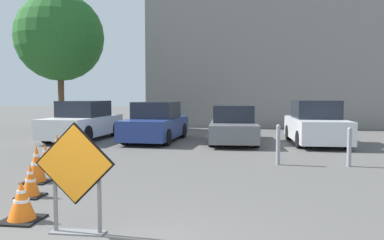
{
  "coord_description": "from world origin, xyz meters",
  "views": [
    {
      "loc": [
        1.67,
        -3.33,
        1.82
      ],
      "look_at": [
        -0.53,
        13.33,
        0.71
      ],
      "focal_mm": 35.0,
      "sensor_mm": 36.0,
      "label": 1
    }
  ],
  "objects_px": {
    "traffic_cone_fifth": "(57,147)",
    "bollard_second": "(349,146)",
    "traffic_cone_nearest": "(22,202)",
    "traffic_cone_second": "(31,181)",
    "parked_car_third": "(233,125)",
    "parked_car_fourth": "(315,124)",
    "road_closed_sign": "(75,173)",
    "traffic_cone_third": "(37,164)",
    "traffic_cone_fourth": "(45,158)",
    "parked_car_second": "(156,123)",
    "parked_car_nearest": "(84,122)",
    "bollard_nearest": "(278,144)"
  },
  "relations": [
    {
      "from": "traffic_cone_fifth",
      "to": "bollard_second",
      "type": "distance_m",
      "value": 7.85
    },
    {
      "from": "traffic_cone_nearest",
      "to": "bollard_second",
      "type": "xyz_separation_m",
      "value": [
        5.89,
        4.98,
        0.25
      ]
    },
    {
      "from": "traffic_cone_second",
      "to": "bollard_second",
      "type": "height_order",
      "value": "bollard_second"
    },
    {
      "from": "parked_car_third",
      "to": "parked_car_fourth",
      "type": "relative_size",
      "value": 1.09
    },
    {
      "from": "road_closed_sign",
      "to": "traffic_cone_fifth",
      "type": "distance_m",
      "value": 6.05
    },
    {
      "from": "traffic_cone_third",
      "to": "traffic_cone_fourth",
      "type": "height_order",
      "value": "traffic_cone_third"
    },
    {
      "from": "traffic_cone_second",
      "to": "parked_car_second",
      "type": "bearing_deg",
      "value": 87.51
    },
    {
      "from": "traffic_cone_nearest",
      "to": "parked_car_second",
      "type": "height_order",
      "value": "parked_car_second"
    },
    {
      "from": "traffic_cone_second",
      "to": "traffic_cone_third",
      "type": "height_order",
      "value": "traffic_cone_third"
    },
    {
      "from": "traffic_cone_fifth",
      "to": "bollard_second",
      "type": "xyz_separation_m",
      "value": [
        7.85,
        0.13,
        0.16
      ]
    },
    {
      "from": "parked_car_nearest",
      "to": "bollard_nearest",
      "type": "distance_m",
      "value": 8.77
    },
    {
      "from": "traffic_cone_fourth",
      "to": "parked_car_nearest",
      "type": "distance_m",
      "value": 6.43
    },
    {
      "from": "traffic_cone_third",
      "to": "traffic_cone_nearest",
      "type": "bearing_deg",
      "value": -64.6
    },
    {
      "from": "road_closed_sign",
      "to": "traffic_cone_third",
      "type": "xyz_separation_m",
      "value": [
        -2.1,
        2.69,
        -0.43
      ]
    },
    {
      "from": "traffic_cone_nearest",
      "to": "traffic_cone_fifth",
      "type": "distance_m",
      "value": 5.23
    },
    {
      "from": "road_closed_sign",
      "to": "traffic_cone_fifth",
      "type": "relative_size",
      "value": 1.94
    },
    {
      "from": "parked_car_fourth",
      "to": "traffic_cone_fourth",
      "type": "bearing_deg",
      "value": 37.33
    },
    {
      "from": "traffic_cone_second",
      "to": "parked_car_third",
      "type": "distance_m",
      "value": 9.06
    },
    {
      "from": "traffic_cone_nearest",
      "to": "traffic_cone_fifth",
      "type": "height_order",
      "value": "traffic_cone_fifth"
    },
    {
      "from": "parked_car_fourth",
      "to": "bollard_second",
      "type": "distance_m",
      "value": 4.52
    },
    {
      "from": "traffic_cone_fifth",
      "to": "bollard_second",
      "type": "bearing_deg",
      "value": 0.94
    },
    {
      "from": "traffic_cone_nearest",
      "to": "traffic_cone_fifth",
      "type": "relative_size",
      "value": 0.77
    },
    {
      "from": "parked_car_fourth",
      "to": "traffic_cone_second",
      "type": "bearing_deg",
      "value": 50.44
    },
    {
      "from": "traffic_cone_nearest",
      "to": "parked_car_third",
      "type": "distance_m",
      "value": 10.02
    },
    {
      "from": "traffic_cone_third",
      "to": "bollard_nearest",
      "type": "distance_m",
      "value": 5.85
    },
    {
      "from": "traffic_cone_second",
      "to": "traffic_cone_fourth",
      "type": "distance_m",
      "value": 2.48
    },
    {
      "from": "traffic_cone_second",
      "to": "road_closed_sign",
      "type": "bearing_deg",
      "value": -45.25
    },
    {
      "from": "road_closed_sign",
      "to": "parked_car_second",
      "type": "height_order",
      "value": "parked_car_second"
    },
    {
      "from": "traffic_cone_second",
      "to": "traffic_cone_fifth",
      "type": "height_order",
      "value": "traffic_cone_fifth"
    },
    {
      "from": "bollard_nearest",
      "to": "traffic_cone_third",
      "type": "bearing_deg",
      "value": -152.59
    },
    {
      "from": "traffic_cone_second",
      "to": "parked_car_third",
      "type": "height_order",
      "value": "parked_car_third"
    },
    {
      "from": "traffic_cone_second",
      "to": "traffic_cone_third",
      "type": "relative_size",
      "value": 0.76
    },
    {
      "from": "traffic_cone_fourth",
      "to": "traffic_cone_second",
      "type": "bearing_deg",
      "value": -66.85
    },
    {
      "from": "parked_car_second",
      "to": "bollard_second",
      "type": "bearing_deg",
      "value": 146.69
    },
    {
      "from": "parked_car_third",
      "to": "parked_car_second",
      "type": "bearing_deg",
      "value": -2.54
    },
    {
      "from": "traffic_cone_fourth",
      "to": "traffic_cone_nearest",
      "type": "bearing_deg",
      "value": -65.9
    },
    {
      "from": "road_closed_sign",
      "to": "traffic_cone_second",
      "type": "height_order",
      "value": "road_closed_sign"
    },
    {
      "from": "traffic_cone_fourth",
      "to": "traffic_cone_fifth",
      "type": "bearing_deg",
      "value": 106.22
    },
    {
      "from": "road_closed_sign",
      "to": "traffic_cone_fifth",
      "type": "xyz_separation_m",
      "value": [
        -2.97,
        5.25,
        -0.44
      ]
    },
    {
      "from": "traffic_cone_third",
      "to": "parked_car_nearest",
      "type": "relative_size",
      "value": 0.17
    },
    {
      "from": "traffic_cone_nearest",
      "to": "traffic_cone_fourth",
      "type": "distance_m",
      "value": 3.83
    },
    {
      "from": "traffic_cone_third",
      "to": "bollard_second",
      "type": "bearing_deg",
      "value": 21.11
    },
    {
      "from": "traffic_cone_second",
      "to": "traffic_cone_fourth",
      "type": "bearing_deg",
      "value": 113.15
    },
    {
      "from": "traffic_cone_nearest",
      "to": "parked_car_third",
      "type": "bearing_deg",
      "value": 73.53
    },
    {
      "from": "road_closed_sign",
      "to": "parked_car_third",
      "type": "xyz_separation_m",
      "value": [
        1.82,
        10.0,
        -0.15
      ]
    },
    {
      "from": "traffic_cone_fifth",
      "to": "parked_car_second",
      "type": "height_order",
      "value": "parked_car_second"
    },
    {
      "from": "traffic_cone_fourth",
      "to": "traffic_cone_fifth",
      "type": "xyz_separation_m",
      "value": [
        -0.39,
        1.35,
        0.06
      ]
    },
    {
      "from": "road_closed_sign",
      "to": "bollard_nearest",
      "type": "height_order",
      "value": "road_closed_sign"
    },
    {
      "from": "traffic_cone_nearest",
      "to": "traffic_cone_fifth",
      "type": "xyz_separation_m",
      "value": [
        -1.96,
        4.85,
        0.09
      ]
    },
    {
      "from": "parked_car_third",
      "to": "bollard_nearest",
      "type": "relative_size",
      "value": 4.16
    }
  ]
}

